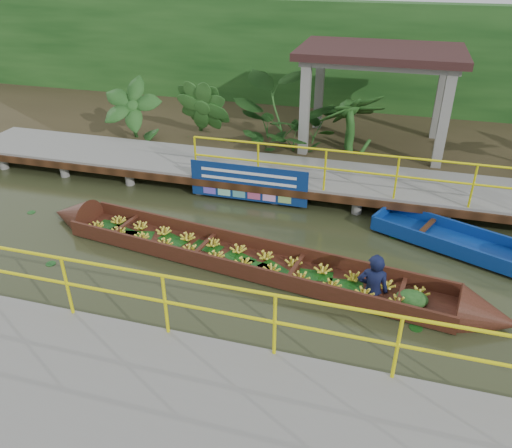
# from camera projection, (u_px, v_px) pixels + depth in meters

# --- Properties ---
(ground) EXTENTS (80.00, 80.00, 0.00)m
(ground) POSITION_uv_depth(u_px,v_px,m) (197.00, 253.00, 10.38)
(ground) COLOR #282E17
(ground) RESTS_ON ground
(land_strip) EXTENTS (30.00, 8.00, 0.45)m
(land_strip) POSITION_uv_depth(u_px,v_px,m) (281.00, 130.00, 16.57)
(land_strip) COLOR #352D1A
(land_strip) RESTS_ON ground
(far_dock) EXTENTS (16.00, 2.06, 1.66)m
(far_dock) POSITION_uv_depth(u_px,v_px,m) (246.00, 170.00, 13.02)
(far_dock) COLOR gray
(far_dock) RESTS_ON ground
(near_dock) EXTENTS (18.00, 2.40, 1.73)m
(near_dock) POSITION_uv_depth(u_px,v_px,m) (148.00, 412.00, 6.48)
(near_dock) COLOR gray
(near_dock) RESTS_ON ground
(pavilion) EXTENTS (4.40, 3.00, 3.00)m
(pavilion) POSITION_uv_depth(u_px,v_px,m) (380.00, 62.00, 13.58)
(pavilion) COLOR gray
(pavilion) RESTS_ON ground
(foliage_backdrop) EXTENTS (30.00, 0.80, 4.00)m
(foliage_backdrop) POSITION_uv_depth(u_px,v_px,m) (298.00, 61.00, 17.80)
(foliage_backdrop) COLOR #164014
(foliage_backdrop) RESTS_ON ground
(vendor_boat) EXTENTS (9.94, 2.34, 2.03)m
(vendor_boat) POSITION_uv_depth(u_px,v_px,m) (261.00, 259.00, 9.80)
(vendor_boat) COLOR #351C0E
(vendor_boat) RESTS_ON ground
(moored_blue_boat) EXTENTS (3.74, 2.28, 0.87)m
(moored_blue_boat) POSITION_uv_depth(u_px,v_px,m) (492.00, 254.00, 10.08)
(moored_blue_boat) COLOR navy
(moored_blue_boat) RESTS_ON ground
(blue_banner) EXTENTS (2.94, 0.04, 0.92)m
(blue_banner) POSITION_uv_depth(u_px,v_px,m) (248.00, 183.00, 12.10)
(blue_banner) COLOR navy
(blue_banner) RESTS_ON ground
(tropical_plants) EXTENTS (14.45, 1.45, 1.81)m
(tropical_plants) POSITION_uv_depth(u_px,v_px,m) (343.00, 123.00, 13.63)
(tropical_plants) COLOR #164014
(tropical_plants) RESTS_ON ground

